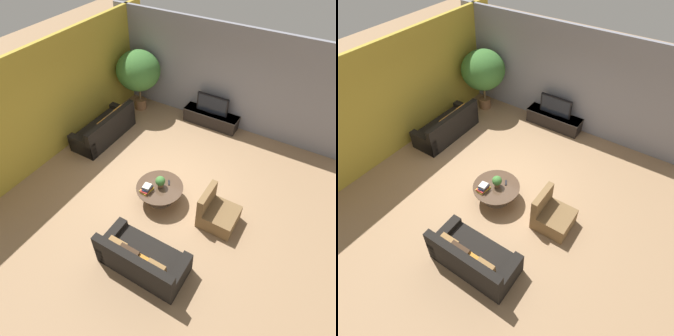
# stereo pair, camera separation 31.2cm
# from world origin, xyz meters

# --- Properties ---
(ground_plane) EXTENTS (24.00, 24.00, 0.00)m
(ground_plane) POSITION_xyz_m (0.00, 0.00, 0.00)
(ground_plane) COLOR #9E7A56
(back_wall_stone) EXTENTS (7.40, 0.12, 3.00)m
(back_wall_stone) POSITION_xyz_m (0.00, 3.26, 1.50)
(back_wall_stone) COLOR gray
(back_wall_stone) RESTS_ON ground
(side_wall_left) EXTENTS (0.12, 7.40, 3.00)m
(side_wall_left) POSITION_xyz_m (-3.26, 0.20, 1.50)
(side_wall_left) COLOR gold
(side_wall_left) RESTS_ON ground
(media_console) EXTENTS (1.75, 0.50, 0.44)m
(media_console) POSITION_xyz_m (-0.05, 2.94, 0.23)
(media_console) COLOR black
(media_console) RESTS_ON ground
(television) EXTENTS (1.00, 0.13, 0.58)m
(television) POSITION_xyz_m (-0.05, 2.94, 0.73)
(television) COLOR black
(television) RESTS_ON media_console
(coffee_table) EXTENTS (1.11, 1.11, 0.45)m
(coffee_table) POSITION_xyz_m (0.21, -0.51, 0.32)
(coffee_table) COLOR #756656
(coffee_table) RESTS_ON ground
(couch_by_wall) EXTENTS (0.84, 2.04, 0.84)m
(couch_by_wall) POSITION_xyz_m (-2.48, 0.73, 0.29)
(couch_by_wall) COLOR black
(couch_by_wall) RESTS_ON ground
(couch_near_entry) EXTENTS (1.75, 0.84, 0.84)m
(couch_near_entry) POSITION_xyz_m (0.84, -2.20, 0.29)
(couch_near_entry) COLOR black
(couch_near_entry) RESTS_ON ground
(armchair_wicker) EXTENTS (0.80, 0.76, 0.86)m
(armchair_wicker) POSITION_xyz_m (1.64, -0.41, 0.27)
(armchair_wicker) COLOR brown
(armchair_wicker) RESTS_ON ground
(potted_palm_tall) EXTENTS (1.38, 1.38, 1.95)m
(potted_palm_tall) POSITION_xyz_m (-2.49, 2.60, 1.32)
(potted_palm_tall) COLOR brown
(potted_palm_tall) RESTS_ON ground
(potted_plant_tabletop) EXTENTS (0.23, 0.23, 0.30)m
(potted_plant_tabletop) POSITION_xyz_m (0.21, -0.49, 0.62)
(potted_plant_tabletop) COLOR brown
(potted_plant_tabletop) RESTS_ON coffee_table
(book_stack) EXTENTS (0.25, 0.33, 0.16)m
(book_stack) POSITION_xyz_m (0.01, -0.76, 0.52)
(book_stack) COLOR gold
(book_stack) RESTS_ON coffee_table
(remote_black) EXTENTS (0.12, 0.16, 0.02)m
(remote_black) POSITION_xyz_m (0.33, -0.29, 0.46)
(remote_black) COLOR black
(remote_black) RESTS_ON coffee_table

